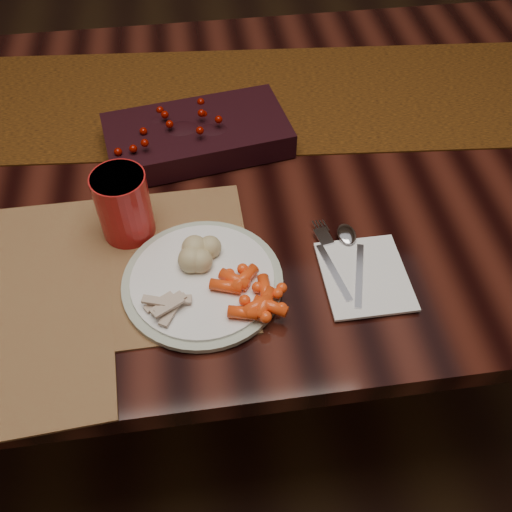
{
  "coord_description": "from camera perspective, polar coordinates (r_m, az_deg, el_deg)",
  "views": [
    {
      "loc": [
        -0.04,
        -0.83,
        1.44
      ],
      "look_at": [
        0.04,
        -0.29,
        0.8
      ],
      "focal_mm": 40.0,
      "sensor_mm": 36.0,
      "label": 1
    }
  ],
  "objects": [
    {
      "name": "red_cup",
      "position": [
        0.92,
        -13.1,
        4.99
      ],
      "size": [
        0.11,
        0.11,
        0.12
      ],
      "primitive_type": "cylinder",
      "rotation": [
        0.0,
        0.0,
        -0.29
      ],
      "color": "#AF1918",
      "rests_on": "placemat_main"
    },
    {
      "name": "dinner_plate",
      "position": [
        0.86,
        -5.37,
        -2.48
      ],
      "size": [
        0.27,
        0.27,
        0.01
      ],
      "primitive_type": "cylinder",
      "rotation": [
        0.0,
        0.0,
        0.11
      ],
      "color": "white",
      "rests_on": "placemat_main"
    },
    {
      "name": "centerpiece",
      "position": [
        1.08,
        -5.92,
        12.25
      ],
      "size": [
        0.35,
        0.22,
        0.07
      ],
      "primitive_type": null,
      "rotation": [
        0.0,
        0.0,
        0.15
      ],
      "color": "black",
      "rests_on": "table_runner"
    },
    {
      "name": "floor",
      "position": [
        1.66,
        -2.69,
        -10.13
      ],
      "size": [
        5.0,
        5.0,
        0.0
      ],
      "primitive_type": "plane",
      "color": "black",
      "rests_on": "ground"
    },
    {
      "name": "spoon",
      "position": [
        0.9,
        9.87,
        -0.59
      ],
      "size": [
        0.07,
        0.16,
        0.0
      ],
      "primitive_type": null,
      "rotation": [
        0.0,
        0.0,
        -0.28
      ],
      "color": "#AAABBA",
      "rests_on": "napkin"
    },
    {
      "name": "placemat_main",
      "position": [
        0.91,
        -13.89,
        -1.05
      ],
      "size": [
        0.42,
        0.31,
        0.0
      ],
      "primitive_type": "cube",
      "rotation": [
        0.0,
        0.0,
        0.01
      ],
      "color": "brown",
      "rests_on": "dining_table"
    },
    {
      "name": "turkey_shreds",
      "position": [
        0.82,
        -8.94,
        -4.84
      ],
      "size": [
        0.09,
        0.08,
        0.02
      ],
      "primitive_type": null,
      "rotation": [
        0.0,
        0.0,
        0.32
      ],
      "color": "beige",
      "rests_on": "dinner_plate"
    },
    {
      "name": "fork",
      "position": [
        0.89,
        7.52,
        -0.66
      ],
      "size": [
        0.05,
        0.15,
        0.0
      ],
      "primitive_type": null,
      "rotation": [
        0.0,
        0.0,
        0.2
      ],
      "color": "silver",
      "rests_on": "napkin"
    },
    {
      "name": "dining_table",
      "position": [
        1.35,
        -3.26,
        -2.23
      ],
      "size": [
        1.8,
        1.0,
        0.75
      ],
      "primitive_type": "cube",
      "color": "black",
      "rests_on": "floor"
    },
    {
      "name": "baby_carrots",
      "position": [
        0.82,
        -1.53,
        -3.67
      ],
      "size": [
        0.12,
        0.1,
        0.02
      ],
      "primitive_type": null,
      "rotation": [
        0.0,
        0.0,
        0.12
      ],
      "color": "#FF4714",
      "rests_on": "dinner_plate"
    },
    {
      "name": "napkin",
      "position": [
        0.89,
        10.81,
        -1.96
      ],
      "size": [
        0.13,
        0.15,
        0.01
      ],
      "primitive_type": "cube",
      "rotation": [
        0.0,
        0.0,
        0.0
      ],
      "color": "white",
      "rests_on": "placemat_main"
    },
    {
      "name": "table_runner",
      "position": [
        1.22,
        -7.37,
        15.17
      ],
      "size": [
        1.82,
        0.52,
        0.0
      ],
      "primitive_type": "cube",
      "rotation": [
        0.0,
        0.0,
        -0.09
      ],
      "color": "black",
      "rests_on": "dining_table"
    },
    {
      "name": "mashed_potatoes",
      "position": [
        0.87,
        -5.75,
        0.65
      ],
      "size": [
        0.08,
        0.07,
        0.04
      ],
      "primitive_type": null,
      "rotation": [
        0.0,
        0.0,
        0.02
      ],
      "color": "#C3BC88",
      "rests_on": "dinner_plate"
    }
  ]
}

